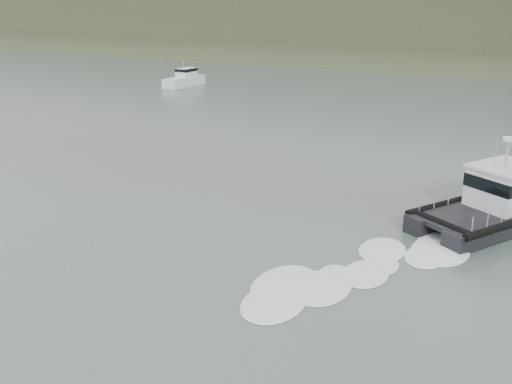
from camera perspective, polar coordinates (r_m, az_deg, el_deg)
ground at (r=23.08m, az=-11.54°, el=-10.73°), size 400.00×400.00×0.00m
headlands at (r=141.63m, az=22.24°, el=16.07°), size 500.00×105.36×27.12m
patrol_boat at (r=32.12m, az=23.18°, el=-0.89°), size 8.19×10.18×4.75m
motorboat at (r=76.46m, az=-7.13°, el=11.15°), size 2.73×6.63×3.55m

